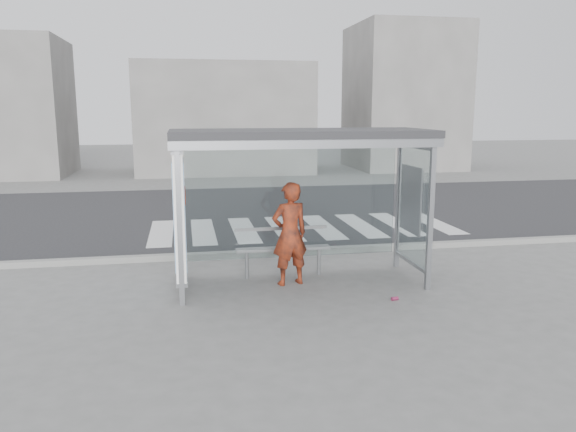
# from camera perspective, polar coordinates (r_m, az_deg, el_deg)

# --- Properties ---
(ground) EXTENTS (80.00, 80.00, 0.00)m
(ground) POSITION_cam_1_polar(r_m,az_deg,el_deg) (9.71, 1.30, -6.87)
(ground) COLOR slate
(ground) RESTS_ON ground
(road) EXTENTS (30.00, 10.00, 0.01)m
(road) POSITION_cam_1_polar(r_m,az_deg,el_deg) (16.43, -3.70, 0.48)
(road) COLOR #262628
(road) RESTS_ON ground
(curb) EXTENTS (30.00, 0.18, 0.12)m
(curb) POSITION_cam_1_polar(r_m,az_deg,el_deg) (11.53, -0.69, -3.69)
(curb) COLOR gray
(curb) RESTS_ON ground
(crosswalk) EXTENTS (7.55, 3.00, 0.00)m
(crosswalk) POSITION_cam_1_polar(r_m,az_deg,el_deg) (14.17, 1.53, -1.19)
(crosswalk) COLOR silver
(crosswalk) RESTS_ON ground
(bus_shelter) EXTENTS (4.25, 1.65, 2.62)m
(bus_shelter) POSITION_cam_1_polar(r_m,az_deg,el_deg) (9.29, -0.98, 4.84)
(bus_shelter) COLOR gray
(bus_shelter) RESTS_ON ground
(building_center) EXTENTS (8.00, 5.00, 5.00)m
(building_center) POSITION_cam_1_polar(r_m,az_deg,el_deg) (27.12, -6.60, 9.82)
(building_center) COLOR slate
(building_center) RESTS_ON ground
(building_right) EXTENTS (5.00, 5.00, 7.00)m
(building_right) POSITION_cam_1_polar(r_m,az_deg,el_deg) (29.17, 11.67, 11.70)
(building_right) COLOR slate
(building_right) RESTS_ON ground
(person) EXTENTS (0.72, 0.56, 1.76)m
(person) POSITION_cam_1_polar(r_m,az_deg,el_deg) (9.45, 0.18, -1.83)
(person) COLOR #D74914
(person) RESTS_ON ground
(bench) EXTENTS (1.68, 0.31, 0.87)m
(bench) POSITION_cam_1_polar(r_m,az_deg,el_deg) (10.00, -0.52, -3.26)
(bench) COLOR slate
(bench) RESTS_ON ground
(soda_can) EXTENTS (0.12, 0.08, 0.06)m
(soda_can) POSITION_cam_1_polar(r_m,az_deg,el_deg) (9.04, 10.79, -8.24)
(soda_can) COLOR #C53A6F
(soda_can) RESTS_ON ground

